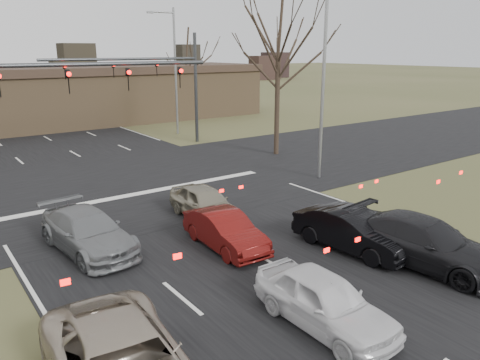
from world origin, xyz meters
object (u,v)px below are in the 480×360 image
object	(u,v)px
mast_arm_far	(161,76)
car_red_ahead	(225,230)
streetlight_right_near	(321,74)
streetlight_right_far	(173,65)
car_grey_ahead	(88,231)
building	(47,96)
car_white_sedan	(324,301)
car_black_hatch	(353,231)
car_charcoal_sedan	(425,242)
mast_arm_near	(17,95)
car_silver_ahead	(205,203)

from	to	relation	value
mast_arm_far	car_red_ahead	world-z (taller)	mast_arm_far
mast_arm_far	streetlight_right_near	xyz separation A→B (m)	(2.64, -13.00, 0.57)
streetlight_right_near	streetlight_right_far	xyz separation A→B (m)	(0.50, 17.00, 0.00)
car_grey_ahead	car_red_ahead	bearing A→B (deg)	-39.35
building	car_white_sedan	bearing A→B (deg)	-94.80
mast_arm_far	car_white_sedan	bearing A→B (deg)	-107.63
car_black_hatch	car_charcoal_sedan	xyz separation A→B (m)	(1.00, -2.14, 0.05)
building	mast_arm_far	world-z (taller)	mast_arm_far
streetlight_right_near	car_red_ahead	size ratio (longest dim) A/B	2.53
car_grey_ahead	streetlight_right_far	bearing A→B (deg)	48.06
car_charcoal_sedan	car_red_ahead	world-z (taller)	car_charcoal_sedan
streetlight_right_far	car_black_hatch	size ratio (longest dim) A/B	2.30
car_white_sedan	mast_arm_far	bearing A→B (deg)	72.43
mast_arm_near	car_grey_ahead	world-z (taller)	mast_arm_near
car_black_hatch	car_red_ahead	bearing A→B (deg)	135.42
car_black_hatch	mast_arm_far	bearing A→B (deg)	74.96
building	streetlight_right_near	size ratio (longest dim) A/B	4.24
car_white_sedan	car_silver_ahead	size ratio (longest dim) A/B	1.02
car_black_hatch	streetlight_right_near	bearing A→B (deg)	46.14
streetlight_right_far	car_grey_ahead	world-z (taller)	streetlight_right_far
car_white_sedan	car_black_hatch	world-z (taller)	car_black_hatch
mast_arm_near	car_charcoal_sedan	distance (m)	16.28
car_white_sedan	car_charcoal_sedan	world-z (taller)	car_charcoal_sedan
streetlight_right_near	car_black_hatch	bearing A→B (deg)	-127.63
mast_arm_near	building	bearing A→B (deg)	73.87
car_charcoal_sedan	building	bearing A→B (deg)	86.25
streetlight_right_near	car_red_ahead	distance (m)	11.58
mast_arm_far	streetlight_right_far	bearing A→B (deg)	51.89
mast_arm_near	car_white_sedan	bearing A→B (deg)	-73.20
streetlight_right_near	car_red_ahead	bearing A→B (deg)	-152.83
mast_arm_far	car_grey_ahead	distance (m)	19.04
streetlight_right_near	car_charcoal_sedan	size ratio (longest dim) A/B	1.88
car_charcoal_sedan	car_red_ahead	distance (m)	6.66
building	mast_arm_near	distance (m)	26.14
car_charcoal_sedan	car_silver_ahead	bearing A→B (deg)	107.18
car_black_hatch	mast_arm_near	bearing A→B (deg)	121.72
mast_arm_near	car_black_hatch	size ratio (longest dim) A/B	2.78
mast_arm_near	car_black_hatch	distance (m)	14.07
car_charcoal_sedan	car_grey_ahead	bearing A→B (deg)	131.67
car_grey_ahead	car_red_ahead	size ratio (longest dim) A/B	1.23
car_red_ahead	car_charcoal_sedan	bearing A→B (deg)	-45.09
car_black_hatch	car_grey_ahead	xyz separation A→B (m)	(-7.50, 5.39, -0.01)
car_white_sedan	car_grey_ahead	distance (m)	8.76
mast_arm_near	mast_arm_far	bearing A→B (deg)	41.22
building	car_silver_ahead	bearing A→B (deg)	-92.88
mast_arm_near	car_white_sedan	size ratio (longest dim) A/B	2.93
car_grey_ahead	car_black_hatch	bearing A→B (deg)	-41.82
mast_arm_far	car_grey_ahead	xyz separation A→B (m)	(-10.69, -15.16, -4.31)
car_black_hatch	car_grey_ahead	world-z (taller)	car_black_hatch
car_grey_ahead	car_charcoal_sedan	bearing A→B (deg)	-47.67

